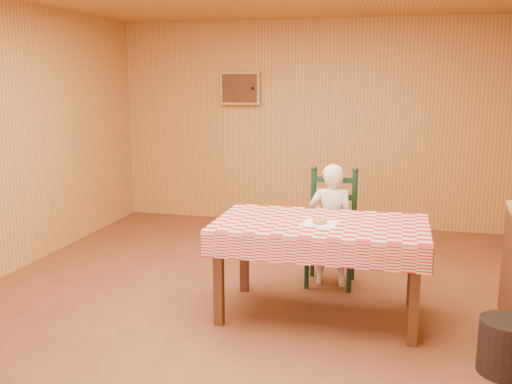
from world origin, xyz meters
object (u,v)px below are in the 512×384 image
Objects in this scene: dining_table at (320,232)px; ladder_chair at (332,230)px; seated_child at (331,225)px; storage_bin at (507,347)px.

ladder_chair is (0.00, 0.79, -0.18)m from dining_table.
dining_table is at bearing 90.00° from seated_child.
storage_bin is at bearing -25.62° from dining_table.
storage_bin is (1.30, -1.35, -0.38)m from seated_child.
storage_bin is at bearing -47.36° from ladder_chair.
ladder_chair is 0.08m from seated_child.
dining_table is at bearing -90.00° from ladder_chair.
storage_bin is at bearing 133.82° from seated_child.
dining_table is 0.74m from seated_child.
dining_table reaches higher than storage_bin.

